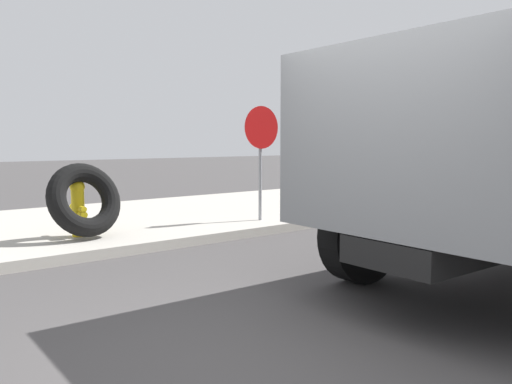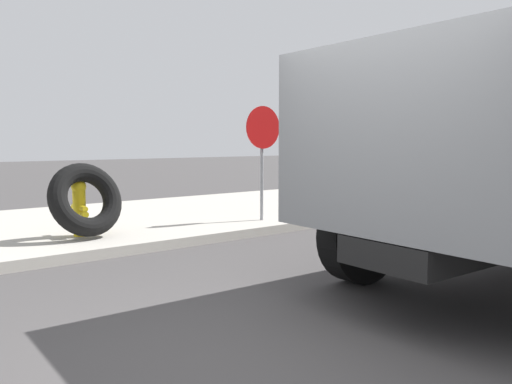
# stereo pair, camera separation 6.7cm
# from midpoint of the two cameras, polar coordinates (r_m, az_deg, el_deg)

# --- Properties ---
(ground_plane) EXTENTS (80.00, 80.00, 0.00)m
(ground_plane) POSITION_cam_midpoint_polar(r_m,az_deg,el_deg) (3.75, 1.62, -19.40)
(ground_plane) COLOR #423F3F
(sidewalk_curb) EXTENTS (36.00, 5.00, 0.15)m
(sidewalk_curb) POSITION_cam_midpoint_polar(r_m,az_deg,el_deg) (9.48, -24.68, -4.06)
(sidewalk_curb) COLOR #ADA89E
(sidewalk_curb) RESTS_ON ground
(fire_hydrant) EXTENTS (0.22, 0.50, 0.86)m
(fire_hydrant) POSITION_cam_midpoint_polar(r_m,az_deg,el_deg) (8.25, -18.64, -1.46)
(fire_hydrant) COLOR yellow
(fire_hydrant) RESTS_ON sidewalk_curb
(loose_tire) EXTENTS (1.21, 0.83, 1.15)m
(loose_tire) POSITION_cam_midpoint_polar(r_m,az_deg,el_deg) (8.03, -18.00, -0.78)
(loose_tire) COLOR black
(loose_tire) RESTS_ON sidewalk_curb
(stop_sign) EXTENTS (0.76, 0.08, 2.06)m
(stop_sign) POSITION_cam_midpoint_polar(r_m,az_deg,el_deg) (9.33, 0.94, 5.56)
(stop_sign) COLOR gray
(stop_sign) RESTS_ON sidewalk_curb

